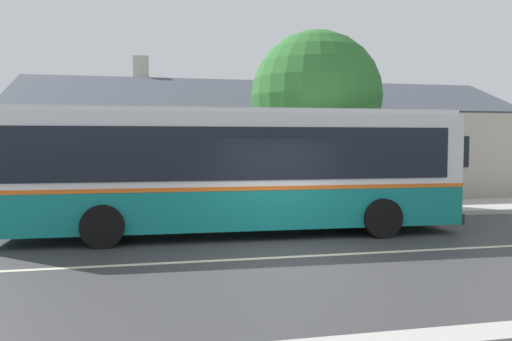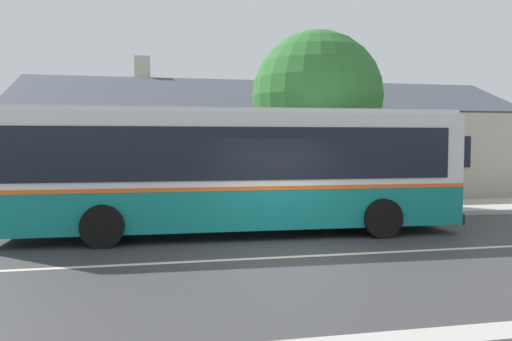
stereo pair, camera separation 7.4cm
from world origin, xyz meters
The scene contains 6 objects.
ground_plane centered at (0.00, 0.00, 0.00)m, with size 300.00×300.00×0.00m, color #38383A.
sidewalk_far centered at (0.00, 6.00, 0.07)m, with size 60.00×3.00×0.15m, color #ADAAA3.
lane_divider_stripe centered at (0.00, 0.00, 0.00)m, with size 60.00×0.16×0.01m, color beige.
community_building centered at (2.38, 12.72, 1.94)m, with size 21.27×8.23×6.28m.
transit_bus centered at (-0.75, 2.90, 1.75)m, with size 11.81×3.00×3.26m.
street_tree_primary centered at (2.88, 6.54, 3.78)m, with size 4.54×4.54×6.26m.
Camera 1 is at (-2.90, -10.02, 2.45)m, focal length 35.00 mm.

